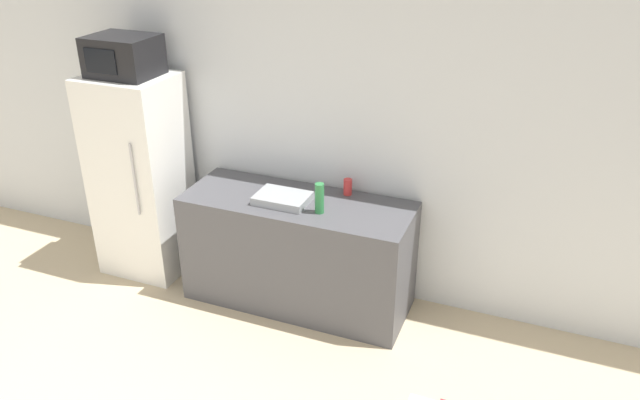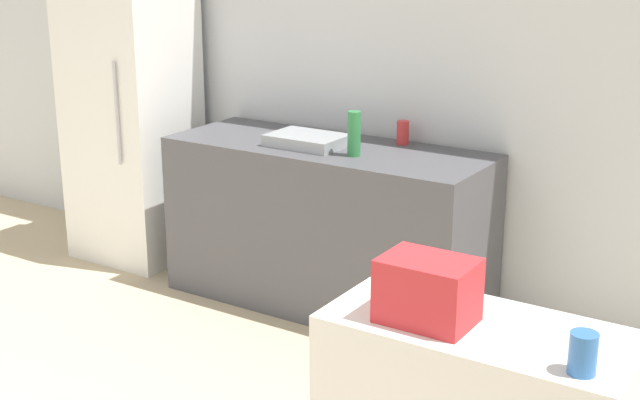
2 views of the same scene
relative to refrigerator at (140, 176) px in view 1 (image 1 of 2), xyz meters
The scene contains 7 objects.
wall_back 1.27m from the refrigerator, 18.60° to the left, with size 8.00×0.06×2.60m, color silver.
refrigerator is the anchor object (origin of this frame).
microwave 0.99m from the refrigerator, 107.84° to the right, with size 0.50×0.41×0.30m.
counter 1.46m from the refrigerator, ahead, with size 1.74×0.65×0.88m, color #4C4C51.
sink_basin 1.32m from the refrigerator, ahead, with size 0.39×0.28×0.06m, color #9EA3A8.
bottle_tall 1.64m from the refrigerator, ahead, with size 0.07×0.07×0.23m, color #2D7F42.
bottle_short 1.74m from the refrigerator, ahead, with size 0.06×0.06×0.12m, color red.
Camera 1 is at (1.97, -0.83, 2.94)m, focal length 35.00 mm.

